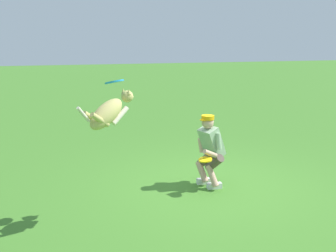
{
  "coord_description": "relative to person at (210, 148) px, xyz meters",
  "views": [
    {
      "loc": [
        2.39,
        6.36,
        2.66
      ],
      "look_at": [
        0.93,
        0.44,
        1.26
      ],
      "focal_mm": 43.29,
      "sensor_mm": 36.0,
      "label": 1
    }
  ],
  "objects": [
    {
      "name": "person",
      "position": [
        0.0,
        0.0,
        0.0
      ],
      "size": [
        0.53,
        0.69,
        1.29
      ],
      "rotation": [
        0.0,
        0.0,
        0.37
      ],
      "color": "silver",
      "rests_on": "ground_plane"
    },
    {
      "name": "ground_plane",
      "position": [
        -0.05,
        0.07,
        -0.7
      ],
      "size": [
        60.0,
        60.0,
        0.0
      ],
      "primitive_type": "plane",
      "color": "#427D2A"
    },
    {
      "name": "frisbee_flying",
      "position": [
        1.73,
        0.9,
        1.32
      ],
      "size": [
        0.28,
        0.28,
        0.1
      ],
      "primitive_type": "cylinder",
      "rotation": [
        -0.15,
        0.17,
        4.76
      ],
      "color": "#2494DC"
    },
    {
      "name": "dog",
      "position": [
        1.83,
        1.04,
        0.92
      ],
      "size": [
        0.86,
        0.65,
        0.57
      ],
      "rotation": [
        0.0,
        0.0,
        3.77
      ],
      "color": "tan"
    },
    {
      "name": "frisbee_held",
      "position": [
        0.2,
        0.33,
        -0.09
      ],
      "size": [
        0.27,
        0.27,
        0.07
      ],
      "primitive_type": "cylinder",
      "rotation": [
        0.08,
        -0.11,
        2.95
      ],
      "color": "yellow",
      "rests_on": "person"
    }
  ]
}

